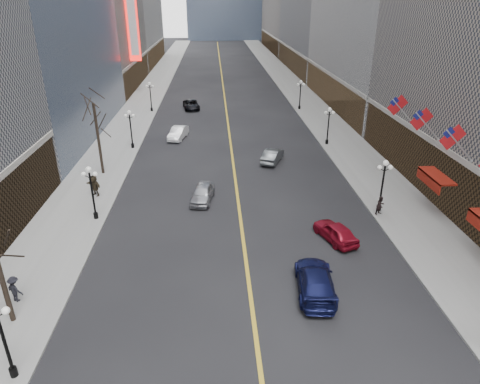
{
  "coord_description": "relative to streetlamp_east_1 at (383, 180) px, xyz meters",
  "views": [
    {
      "loc": [
        -1.93,
        -1.55,
        16.67
      ],
      "look_at": [
        -0.71,
        18.44,
        7.49
      ],
      "focal_mm": 32.0,
      "sensor_mm": 36.0,
      "label": 1
    }
  ],
  "objects": [
    {
      "name": "lane_line",
      "position": [
        -11.8,
        50.0,
        -2.89
      ],
      "size": [
        0.25,
        200.0,
        0.02
      ],
      "primitive_type": "cube",
      "color": "gold",
      "rests_on": "ground"
    },
    {
      "name": "awning_c",
      "position": [
        4.3,
        -0.0,
        0.18
      ],
      "size": [
        1.4,
        4.0,
        0.93
      ],
      "color": "maroon",
      "rests_on": "ground"
    },
    {
      "name": "theatre_marquee",
      "position": [
        -27.68,
        50.0,
        9.1
      ],
      "size": [
        2.0,
        0.55,
        12.0
      ],
      "color": "red",
      "rests_on": "ground"
    },
    {
      "name": "car_nb_far",
      "position": [
        -17.42,
        37.57,
        -2.2
      ],
      "size": [
        3.12,
        5.38,
        1.41
      ],
      "primitive_type": "imported",
      "rotation": [
        0.0,
        0.0,
        0.16
      ],
      "color": "black",
      "rests_on": "ground"
    },
    {
      "name": "car_sb_far",
      "position": [
        -7.46,
        12.51,
        -2.17
      ],
      "size": [
        3.14,
        4.72,
        1.47
      ],
      "primitive_type": "imported",
      "rotation": [
        0.0,
        0.0,
        2.75
      ],
      "color": "#494D50",
      "rests_on": "ground"
    },
    {
      "name": "car_nb_mid",
      "position": [
        -18.42,
        21.67,
        -2.14
      ],
      "size": [
        2.58,
        4.84,
        1.52
      ],
      "primitive_type": "imported",
      "rotation": [
        0.0,
        0.0,
        -0.22
      ],
      "color": "white",
      "rests_on": "ground"
    },
    {
      "name": "flag_3",
      "position": [
        3.51,
        -3.0,
        4.39
      ],
      "size": [
        2.87,
        0.12,
        2.87
      ],
      "color": "#B2B2B7",
      "rests_on": "ground"
    },
    {
      "name": "ped_east_walk",
      "position": [
        -0.2,
        -0.7,
        -1.95
      ],
      "size": [
        0.89,
        0.75,
        1.61
      ],
      "primitive_type": "imported",
      "rotation": [
        0.0,
        0.0,
        0.5
      ],
      "color": "black",
      "rests_on": "sidewalk_east"
    },
    {
      "name": "flag_5",
      "position": [
        3.51,
        7.0,
        4.39
      ],
      "size": [
        2.87,
        0.12,
        2.87
      ],
      "color": "#B2B2B7",
      "rests_on": "ground"
    },
    {
      "name": "ped_west_far",
      "position": [
        -24.71,
        4.54,
        -1.77
      ],
      "size": [
        1.75,
        1.53,
        1.96
      ],
      "primitive_type": "imported",
      "rotation": [
        0.0,
        0.0,
        -0.67
      ],
      "color": "#30271A",
      "rests_on": "sidewalk_west"
    },
    {
      "name": "streetlamp_west_2",
      "position": [
        -23.6,
        18.0,
        0.0
      ],
      "size": [
        1.26,
        0.44,
        4.52
      ],
      "color": "black",
      "rests_on": "sidewalk_west"
    },
    {
      "name": "ped_west_walk",
      "position": [
        -25.74,
        -10.3,
        -1.92
      ],
      "size": [
        1.16,
        0.89,
        1.67
      ],
      "primitive_type": "imported",
      "rotation": [
        0.0,
        0.0,
        2.67
      ],
      "color": "black",
      "rests_on": "sidewalk_west"
    },
    {
      "name": "flag_4",
      "position": [
        3.51,
        2.0,
        4.39
      ],
      "size": [
        2.87,
        0.12,
        2.87
      ],
      "color": "#B2B2B7",
      "rests_on": "ground"
    },
    {
      "name": "streetlamp_west_3",
      "position": [
        -23.6,
        36.0,
        0.0
      ],
      "size": [
        1.26,
        0.44,
        4.52
      ],
      "color": "black",
      "rests_on": "sidewalk_west"
    },
    {
      "name": "streetlamp_east_1",
      "position": [
        0.0,
        0.0,
        0.0
      ],
      "size": [
        1.26,
        0.44,
        4.52
      ],
      "color": "black",
      "rests_on": "sidewalk_east"
    },
    {
      "name": "streetlamp_west_1",
      "position": [
        -23.6,
        0.0,
        0.0
      ],
      "size": [
        1.26,
        0.44,
        4.52
      ],
      "color": "black",
      "rests_on": "sidewalk_west"
    },
    {
      "name": "tree_west_far",
      "position": [
        -25.3,
        10.0,
        3.34
      ],
      "size": [
        3.6,
        3.6,
        7.92
      ],
      "color": "#2D231C",
      "rests_on": "sidewalk_west"
    },
    {
      "name": "car_sb_near",
      "position": [
        -7.8,
        -10.32,
        -2.11
      ],
      "size": [
        2.78,
        5.67,
        1.59
      ],
      "primitive_type": "imported",
      "rotation": [
        0.0,
        0.0,
        3.04
      ],
      "color": "#121643",
      "rests_on": "ground"
    },
    {
      "name": "car_nb_near",
      "position": [
        -14.95,
        3.08,
        -2.16
      ],
      "size": [
        2.46,
        4.59,
        1.48
      ],
      "primitive_type": "imported",
      "rotation": [
        0.0,
        0.0,
        -0.17
      ],
      "color": "#9D9EA4",
      "rests_on": "ground"
    },
    {
      "name": "streetlamp_east_2",
      "position": [
        0.0,
        18.0,
        0.0
      ],
      "size": [
        1.26,
        0.44,
        4.52
      ],
      "color": "black",
      "rests_on": "sidewalk_east"
    },
    {
      "name": "streetlamp_east_3",
      "position": [
        0.0,
        36.0,
        0.0
      ],
      "size": [
        1.26,
        0.44,
        4.52
      ],
      "color": "black",
      "rests_on": "sidewalk_east"
    },
    {
      "name": "sidewalk_west",
      "position": [
        -25.8,
        40.0,
        -2.83
      ],
      "size": [
        6.0,
        230.0,
        0.15
      ],
      "primitive_type": "cube",
      "color": "gray",
      "rests_on": "ground"
    },
    {
      "name": "streetlamp_west_0",
      "position": [
        -23.6,
        -16.0,
        0.0
      ],
      "size": [
        1.26,
        0.44,
        4.52
      ],
      "color": "black",
      "rests_on": "sidewalk_west"
    },
    {
      "name": "sidewalk_east",
      "position": [
        2.2,
        40.0,
        -2.83
      ],
      "size": [
        6.0,
        230.0,
        0.15
      ],
      "primitive_type": "cube",
      "color": "gray",
      "rests_on": "ground"
    },
    {
      "name": "car_sb_mid",
      "position": [
        -4.92,
        -4.32,
        -2.19
      ],
      "size": [
        3.0,
        4.51,
        1.43
      ],
      "primitive_type": "imported",
      "rotation": [
        0.0,
        0.0,
        3.49
      ],
      "color": "maroon",
      "rests_on": "ground"
    }
  ]
}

